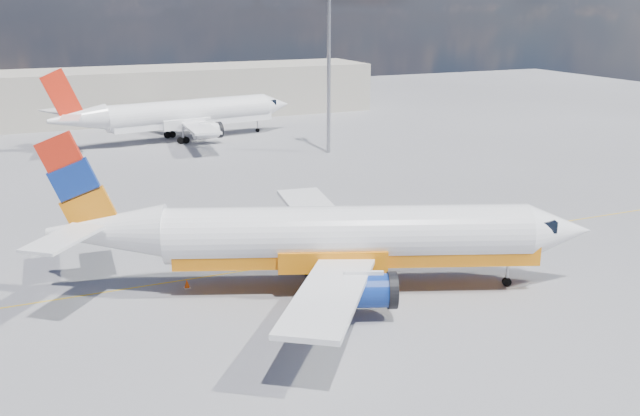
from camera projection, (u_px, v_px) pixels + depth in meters
name	position (u px, v px, depth m)	size (l,w,h in m)	color
ground	(314.00, 277.00, 49.43)	(240.00, 240.00, 0.00)	slate
taxi_line	(298.00, 263.00, 52.06)	(70.00, 0.15, 0.01)	gold
terminal_main	(160.00, 93.00, 116.14)	(70.00, 14.00, 8.00)	#A69E8F
main_jet	(331.00, 237.00, 46.29)	(35.46, 26.80, 10.84)	white
second_jet	(182.00, 115.00, 96.96)	(34.81, 27.15, 10.52)	white
gse_tug	(423.00, 219.00, 59.87)	(2.50, 1.69, 1.69)	black
traffic_cone	(187.00, 284.00, 47.40)	(0.43, 0.43, 0.60)	white
floodlight_mast	(329.00, 44.00, 86.13)	(1.63, 1.63, 22.32)	#97979E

